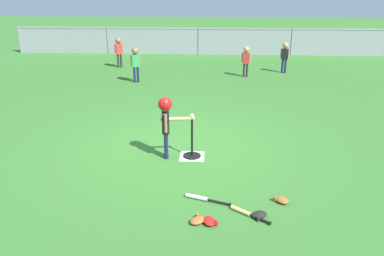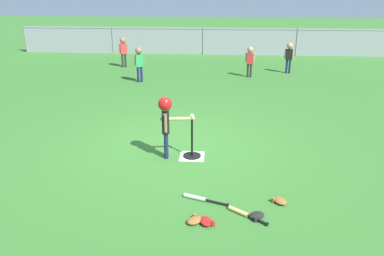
{
  "view_description": "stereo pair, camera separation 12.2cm",
  "coord_description": "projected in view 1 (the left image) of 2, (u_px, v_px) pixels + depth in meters",
  "views": [
    {
      "loc": [
        0.68,
        -6.79,
        2.94
      ],
      "look_at": [
        0.32,
        -0.49,
        0.55
      ],
      "focal_mm": 35.91,
      "sensor_mm": 36.0,
      "label": 1
    },
    {
      "loc": [
        0.8,
        -6.78,
        2.94
      ],
      "look_at": [
        0.32,
        -0.49,
        0.55
      ],
      "focal_mm": 35.91,
      "sensor_mm": 36.0,
      "label": 2
    }
  ],
  "objects": [
    {
      "name": "batter_child",
      "position": [
        166.0,
        115.0,
        6.62
      ],
      "size": [
        0.63,
        0.32,
        1.12
      ],
      "color": "#191E4C",
      "rests_on": "ground_plane"
    },
    {
      "name": "fielder_deep_right",
      "position": [
        119.0,
        48.0,
        14.02
      ],
      "size": [
        0.3,
        0.22,
        1.09
      ],
      "color": "#262626",
      "rests_on": "ground_plane"
    },
    {
      "name": "glove_near_bats",
      "position": [
        259.0,
        215.0,
        5.13
      ],
      "size": [
        0.27,
        0.25,
        0.07
      ],
      "color": "black",
      "rests_on": "ground_plane"
    },
    {
      "name": "glove_outfield_drop",
      "position": [
        282.0,
        200.0,
        5.48
      ],
      "size": [
        0.26,
        0.27,
        0.07
      ],
      "color": "brown",
      "rests_on": "ground_plane"
    },
    {
      "name": "glove_tossed_aside",
      "position": [
        197.0,
        220.0,
        5.01
      ],
      "size": [
        0.27,
        0.27,
        0.07
      ],
      "color": "brown",
      "rests_on": "ground_plane"
    },
    {
      "name": "baseball_on_tee",
      "position": [
        192.0,
        116.0,
        6.66
      ],
      "size": [
        0.07,
        0.07,
        0.07
      ],
      "primitive_type": "sphere",
      "color": "white",
      "rests_on": "batting_tee"
    },
    {
      "name": "spare_bat_silver",
      "position": [
        201.0,
        198.0,
        5.53
      ],
      "size": [
        0.66,
        0.28,
        0.06
      ],
      "color": "silver",
      "rests_on": "ground_plane"
    },
    {
      "name": "batting_tee",
      "position": [
        192.0,
        150.0,
        6.89
      ],
      "size": [
        0.32,
        0.32,
        0.74
      ],
      "color": "black",
      "rests_on": "ground_plane"
    },
    {
      "name": "glove_by_plate",
      "position": [
        209.0,
        221.0,
        4.99
      ],
      "size": [
        0.22,
        0.26,
        0.07
      ],
      "color": "#B21919",
      "rests_on": "ground_plane"
    },
    {
      "name": "fielder_near_right",
      "position": [
        246.0,
        57.0,
        12.59
      ],
      "size": [
        0.29,
        0.2,
        1.01
      ],
      "color": "#262626",
      "rests_on": "ground_plane"
    },
    {
      "name": "fielder_near_left",
      "position": [
        285.0,
        53.0,
        13.16
      ],
      "size": [
        0.29,
        0.21,
        1.05
      ],
      "color": "#191E4C",
      "rests_on": "ground_plane"
    },
    {
      "name": "home_plate",
      "position": [
        192.0,
        156.0,
        6.93
      ],
      "size": [
        0.44,
        0.44,
        0.01
      ],
      "primitive_type": "cube",
      "color": "white",
      "rests_on": "ground_plane"
    },
    {
      "name": "ground_plane",
      "position": [
        177.0,
        145.0,
        7.41
      ],
      "size": [
        60.0,
        60.0,
        0.0
      ],
      "primitive_type": "plane",
      "color": "#336B28"
    },
    {
      "name": "fielder_deep_center",
      "position": [
        135.0,
        60.0,
        11.88
      ],
      "size": [
        0.31,
        0.22,
        1.1
      ],
      "color": "#191E4C",
      "rests_on": "ground_plane"
    },
    {
      "name": "spare_bat_wood",
      "position": [
        245.0,
        212.0,
        5.19
      ],
      "size": [
        0.52,
        0.4,
        0.06
      ],
      "color": "#DBB266",
      "rests_on": "ground_plane"
    },
    {
      "name": "outfield_fence",
      "position": [
        198.0,
        40.0,
        16.64
      ],
      "size": [
        16.06,
        0.06,
        1.15
      ],
      "color": "slate",
      "rests_on": "ground_plane"
    }
  ]
}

